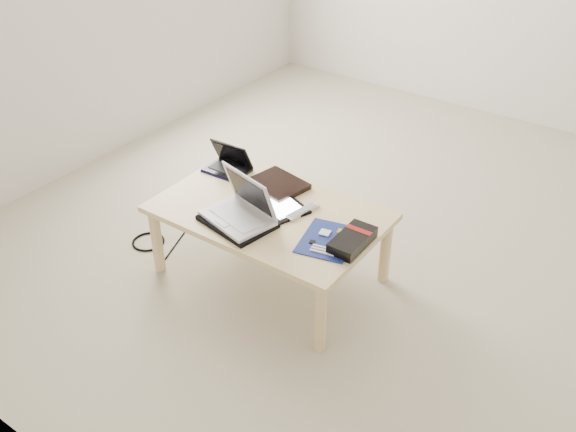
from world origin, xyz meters
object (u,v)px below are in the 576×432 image
Objects in this scene: netbook at (228,165)px; white_laptop at (241,209)px; gpu_box at (352,240)px; coffee_table at (269,218)px.

white_laptop reaches higher than netbook.
white_laptop is 0.55m from gpu_box.
coffee_table is at bearing 177.77° from gpu_box.
coffee_table is at bearing -24.88° from netbook.
gpu_box reaches higher than coffee_table.
netbook is at bearing 136.76° from white_laptop.
white_laptop is at bearing -166.03° from gpu_box.
white_laptop is (-0.05, -0.15, 0.12)m from coffee_table.
netbook reaches higher than gpu_box.
gpu_box is (0.48, -0.02, 0.08)m from coffee_table.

